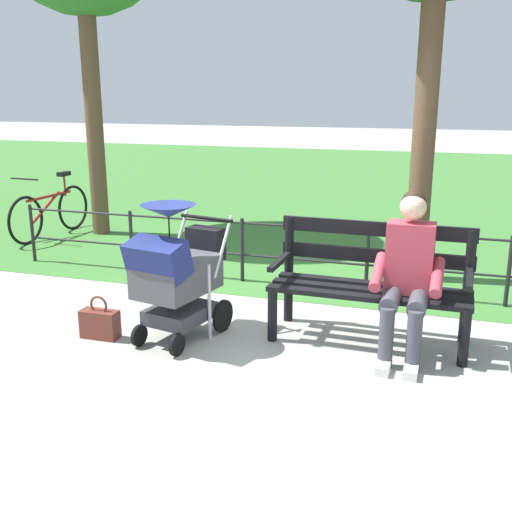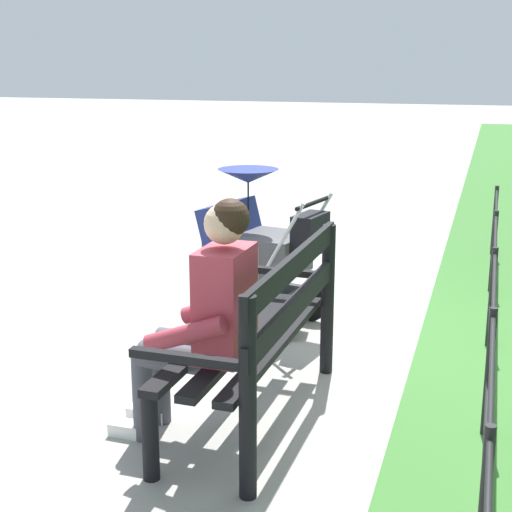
{
  "view_description": "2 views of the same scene",
  "coord_description": "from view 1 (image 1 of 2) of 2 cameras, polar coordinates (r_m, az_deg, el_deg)",
  "views": [
    {
      "loc": [
        -1.37,
        4.68,
        2.0
      ],
      "look_at": [
        0.07,
        0.12,
        0.7
      ],
      "focal_mm": 42.52,
      "sensor_mm": 36.0,
      "label": 1
    },
    {
      "loc": [
        -4.51,
        -1.21,
        1.92
      ],
      "look_at": [
        -0.08,
        0.17,
        0.72
      ],
      "focal_mm": 53.58,
      "sensor_mm": 36.0,
      "label": 2
    }
  ],
  "objects": [
    {
      "name": "bicycle",
      "position": [
        9.03,
        -18.74,
        4.01
      ],
      "size": [
        0.44,
        1.66,
        0.89
      ],
      "color": "black",
      "rests_on": "ground"
    },
    {
      "name": "ground_plane",
      "position": [
        5.27,
        1.15,
        -7.05
      ],
      "size": [
        60.0,
        60.0,
        0.0
      ],
      "primitive_type": "plane",
      "color": "#9E9B93"
    },
    {
      "name": "person_on_bench",
      "position": [
        4.77,
        14.09,
        -1.33
      ],
      "size": [
        0.54,
        0.74,
        1.28
      ],
      "color": "#42424C",
      "rests_on": "ground"
    },
    {
      "name": "park_fence",
      "position": [
        6.31,
        4.43,
        0.67
      ],
      "size": [
        6.71,
        0.04,
        0.7
      ],
      "color": "black",
      "rests_on": "ground"
    },
    {
      "name": "park_bench",
      "position": [
        5.05,
        10.82,
        -2.02
      ],
      "size": [
        1.61,
        0.63,
        0.96
      ],
      "color": "black",
      "rests_on": "ground"
    },
    {
      "name": "grass_lawn",
      "position": [
        13.7,
        11.7,
        6.57
      ],
      "size": [
        40.0,
        16.0,
        0.01
      ],
      "primitive_type": "cube",
      "color": "#3D7533",
      "rests_on": "ground"
    },
    {
      "name": "handbag",
      "position": [
        5.25,
        -14.47,
        -6.15
      ],
      "size": [
        0.32,
        0.14,
        0.37
      ],
      "color": "brown",
      "rests_on": "ground"
    },
    {
      "name": "stroller",
      "position": [
        4.95,
        -7.5,
        -1.39
      ],
      "size": [
        0.67,
        0.96,
        1.15
      ],
      "color": "black",
      "rests_on": "ground"
    }
  ]
}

